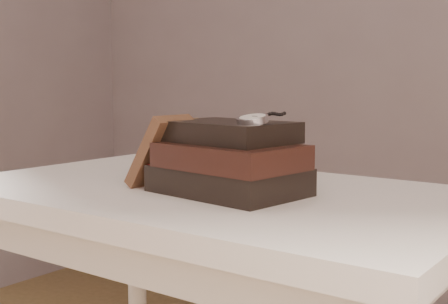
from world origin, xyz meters
The scene contains 5 objects.
table centered at (0.00, 0.35, 0.66)m, with size 1.00×0.60×0.75m.
book_stack centered at (0.07, 0.32, 0.81)m, with size 0.28×0.21×0.13m.
journal centered at (-0.08, 0.29, 0.82)m, with size 0.02×0.09×0.15m, color #3E2518.
pocket_watch centered at (0.13, 0.30, 0.89)m, with size 0.06×0.16×0.02m.
eyeglasses centered at (-0.01, 0.42, 0.82)m, with size 0.12×0.14×0.05m.
Camera 1 is at (0.69, -0.55, 0.95)m, focal length 48.22 mm.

